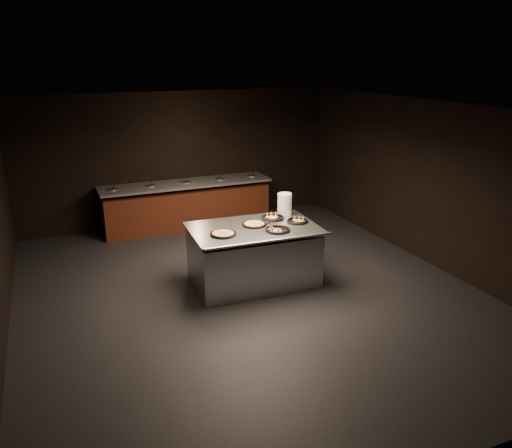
% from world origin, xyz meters
% --- Properties ---
extents(room, '(7.02, 8.02, 2.92)m').
position_xyz_m(room, '(0.00, 0.00, 1.45)').
color(room, black).
rests_on(room, ground).
extents(salad_bar, '(3.70, 0.83, 1.18)m').
position_xyz_m(salad_bar, '(0.00, 3.56, 0.44)').
color(salad_bar, '#532113').
rests_on(salad_bar, ground).
extents(serving_counter, '(2.11, 1.40, 0.99)m').
position_xyz_m(serving_counter, '(0.22, 0.33, 0.47)').
color(serving_counter, silver).
rests_on(serving_counter, ground).
extents(plate_stack, '(0.24, 0.24, 0.37)m').
position_xyz_m(plate_stack, '(0.98, 0.74, 1.17)').
color(plate_stack, silver).
rests_on(plate_stack, serving_counter).
extents(pan_veggie_whole, '(0.41, 0.41, 0.04)m').
position_xyz_m(pan_veggie_whole, '(-0.35, 0.17, 1.00)').
color(pan_veggie_whole, black).
rests_on(pan_veggie_whole, serving_counter).
extents(pan_cheese_whole, '(0.40, 0.40, 0.04)m').
position_xyz_m(pan_cheese_whole, '(0.27, 0.40, 1.00)').
color(pan_cheese_whole, black).
rests_on(pan_cheese_whole, serving_counter).
extents(pan_cheese_slices_a, '(0.38, 0.38, 0.04)m').
position_xyz_m(pan_cheese_slices_a, '(0.69, 0.60, 1.00)').
color(pan_cheese_slices_a, black).
rests_on(pan_cheese_slices_a, serving_counter).
extents(pan_cheese_slices_b, '(0.40, 0.40, 0.04)m').
position_xyz_m(pan_cheese_slices_b, '(0.51, 0.02, 1.00)').
color(pan_cheese_slices_b, black).
rests_on(pan_cheese_slices_b, serving_counter).
extents(pan_veggie_slices, '(0.35, 0.35, 0.04)m').
position_xyz_m(pan_veggie_slices, '(0.99, 0.28, 1.00)').
color(pan_veggie_slices, black).
rests_on(pan_veggie_slices, serving_counter).
extents(server_left, '(0.24, 0.26, 0.16)m').
position_xyz_m(server_left, '(0.40, 0.28, 1.06)').
color(server_left, silver).
rests_on(server_left, serving_counter).
extents(server_right, '(0.32, 0.16, 0.16)m').
position_xyz_m(server_right, '(0.35, 0.07, 1.06)').
color(server_right, silver).
rests_on(server_right, serving_counter).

